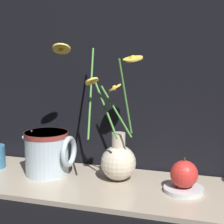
# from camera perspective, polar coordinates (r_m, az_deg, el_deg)

# --- Properties ---
(ground_plane) EXTENTS (6.00, 6.00, 0.00)m
(ground_plane) POSITION_cam_1_polar(r_m,az_deg,el_deg) (0.95, -0.13, -11.67)
(ground_plane) COLOR black
(shelf) EXTENTS (0.85, 0.27, 0.01)m
(shelf) POSITION_cam_1_polar(r_m,az_deg,el_deg) (0.95, -0.13, -11.34)
(shelf) COLOR tan
(shelf) RESTS_ON ground_plane
(vase_with_flowers) EXTENTS (0.23, 0.15, 0.35)m
(vase_with_flowers) POSITION_cam_1_polar(r_m,az_deg,el_deg) (0.96, 0.84, -6.74)
(vase_with_flowers) COLOR beige
(vase_with_flowers) RESTS_ON shelf
(ceramic_pitcher) EXTENTS (0.14, 0.12, 0.13)m
(ceramic_pitcher) POSITION_cam_1_polar(r_m,az_deg,el_deg) (1.01, -9.79, -5.87)
(ceramic_pitcher) COLOR silver
(ceramic_pitcher) RESTS_ON shelf
(saucer_plate) EXTENTS (0.09, 0.09, 0.01)m
(saucer_plate) POSITION_cam_1_polar(r_m,az_deg,el_deg) (0.92, 10.85, -11.50)
(saucer_plate) COLOR silver
(saucer_plate) RESTS_ON shelf
(orange_fruit) EXTENTS (0.07, 0.07, 0.07)m
(orange_fruit) POSITION_cam_1_polar(r_m,az_deg,el_deg) (0.91, 10.93, -9.28)
(orange_fruit) COLOR red
(orange_fruit) RESTS_ON saucer_plate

